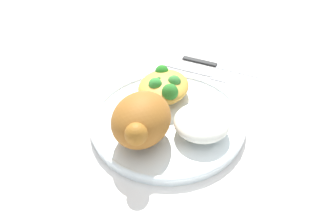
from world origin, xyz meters
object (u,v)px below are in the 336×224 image
Objects in this scene: roasted_chicken at (141,120)px; rice_pile at (202,122)px; plate at (168,120)px; napkin at (41,208)px; fork at (199,72)px; knife at (216,65)px; mac_cheese_with_broccoli at (164,86)px.

roasted_chicken is 0.10m from rice_pile.
plate is 2.48× the size of napkin.
plate is 2.96× the size of rice_pile.
knife is at bearing 146.86° from fork.
knife is 0.45m from napkin.
knife is (-0.21, 0.03, -0.01)m from plate.
mac_cheese_with_broccoli is at bearing -17.05° from fork.
mac_cheese_with_broccoli reaches higher than rice_pile.
roasted_chicken is (0.06, -0.02, 0.05)m from plate.
plate is 1.42× the size of knife.
rice_pile is 0.12m from mac_cheese_with_broccoli.
plate reaches higher than knife.
mac_cheese_with_broccoli is 0.13m from fork.
fork is (-0.24, 0.03, -0.05)m from roasted_chicken.
napkin is (0.22, -0.10, -0.01)m from plate.
napkin is (0.16, -0.08, -0.06)m from roasted_chicken.
mac_cheese_with_broccoli reaches higher than knife.
knife is (-0.16, 0.06, -0.03)m from mac_cheese_with_broccoli.
fork is 0.41m from napkin.
mac_cheese_with_broccoli is 0.17m from knife.
plate is 2.34× the size of roasted_chicken.
roasted_chicken is at bearing 152.23° from napkin.
fork is 0.75× the size of knife.
roasted_chicken is 0.29m from knife.
napkin is (0.21, -0.17, -0.03)m from rice_pile.
knife is at bearing 158.30° from mac_cheese_with_broccoli.
knife reaches higher than napkin.
knife is at bearing 162.58° from napkin.
roasted_chicken is 0.12m from mac_cheese_with_broccoli.
rice_pile is (0.01, 0.06, 0.03)m from plate.
fork is (-0.17, 0.01, -0.01)m from plate.
plate is at bearing -2.12° from fork.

